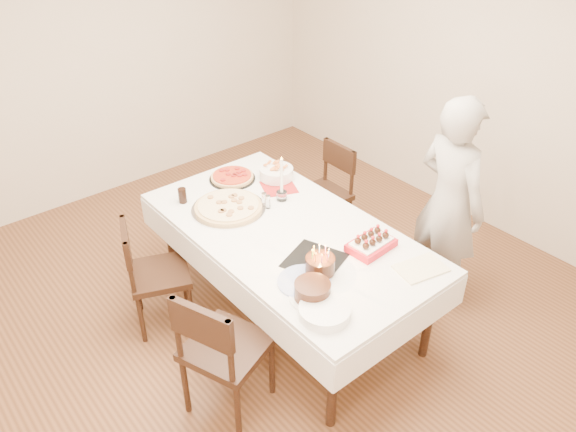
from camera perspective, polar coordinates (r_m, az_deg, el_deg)
floor at (r=4.37m, az=-1.11°, el=-9.24°), size 5.00×5.00×0.00m
wall_back at (r=5.64m, az=-17.93°, el=15.25°), size 4.50×0.04×2.70m
wall_right at (r=5.19m, az=19.10°, el=13.52°), size 0.04×5.00×2.70m
dining_table at (r=4.10m, az=0.00°, el=-5.70°), size 1.67×2.37×0.75m
chair_right_savory at (r=4.86m, az=3.46°, el=2.09°), size 0.45×0.45×0.88m
chair_left_savory at (r=4.09m, az=-12.91°, el=-5.77°), size 0.58×0.58×0.87m
chair_left_dessert at (r=3.43m, az=-6.22°, el=-13.13°), size 0.63×0.63×0.96m
person at (r=4.18m, az=16.04°, el=1.18°), size 0.46×0.64×1.64m
pizza_white at (r=4.10m, az=-6.07°, el=0.93°), size 0.59×0.59×0.04m
pizza_pepperoni at (r=4.48m, az=-5.69°, el=3.96°), size 0.47×0.47×0.04m
red_placemat at (r=4.36m, az=-0.94°, el=2.93°), size 0.33×0.33×0.01m
pasta_bowl at (r=4.45m, az=-1.19°, el=4.39°), size 0.30×0.30×0.09m
taper_candle at (r=4.11m, az=-0.66°, el=3.85°), size 0.10×0.10×0.36m
shaker_pair at (r=4.08m, az=-2.05°, el=1.44°), size 0.12×0.12×0.11m
cola_glass at (r=4.21m, az=-10.68°, el=2.06°), size 0.08×0.08×0.11m
layer_cake at (r=3.28m, az=2.49°, el=-7.63°), size 0.29×0.29×0.11m
cake_board at (r=3.59m, az=2.71°, el=-4.56°), size 0.43×0.43×0.01m
birthday_cake at (r=3.44m, az=3.30°, el=-4.53°), size 0.24×0.24×0.17m
strawberry_box at (r=3.71m, az=8.45°, el=-2.81°), size 0.32×0.22×0.08m
box_lid at (r=3.62m, az=13.33°, el=-5.27°), size 0.35×0.27×0.03m
plate_stack at (r=3.19m, az=3.73°, el=-9.64°), size 0.35×0.35×0.06m
china_plate at (r=3.42m, az=1.67°, el=-6.68°), size 0.37×0.37×0.01m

